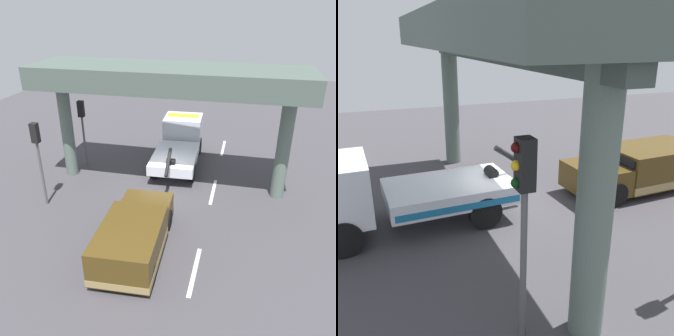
% 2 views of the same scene
% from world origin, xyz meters
% --- Properties ---
extents(ground_plane, '(60.00, 40.00, 0.10)m').
position_xyz_m(ground_plane, '(0.00, 0.00, -0.05)').
color(ground_plane, '#423F44').
extents(lane_stripe_west, '(2.60, 0.16, 0.01)m').
position_xyz_m(lane_stripe_west, '(-6.00, -2.44, 0.00)').
color(lane_stripe_west, silver).
rests_on(lane_stripe_west, ground).
extents(lane_stripe_mid, '(2.60, 0.16, 0.01)m').
position_xyz_m(lane_stripe_mid, '(0.00, -2.44, 0.00)').
color(lane_stripe_mid, silver).
rests_on(lane_stripe_mid, ground).
extents(tow_truck_white, '(7.31, 2.69, 2.46)m').
position_xyz_m(tow_truck_white, '(3.61, 0.04, 1.20)').
color(tow_truck_white, silver).
rests_on(tow_truck_white, ground).
extents(towed_van_green, '(5.30, 2.45, 1.58)m').
position_xyz_m(towed_van_green, '(-5.50, -0.00, 0.78)').
color(towed_van_green, '#4C3814').
rests_on(towed_van_green, ground).
extents(overpass_structure, '(3.60, 13.18, 6.17)m').
position_xyz_m(overpass_structure, '(0.31, 0.00, 5.37)').
color(overpass_structure, '#596B60').
rests_on(overpass_structure, ground).
extents(traffic_light_far, '(0.39, 0.32, 3.90)m').
position_xyz_m(traffic_light_far, '(1.52, 5.27, 2.86)').
color(traffic_light_far, '#515456').
rests_on(traffic_light_far, ground).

